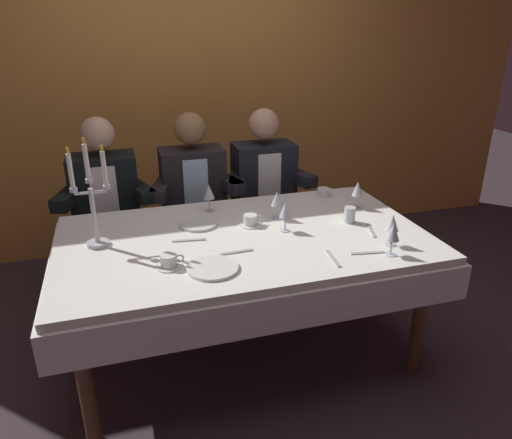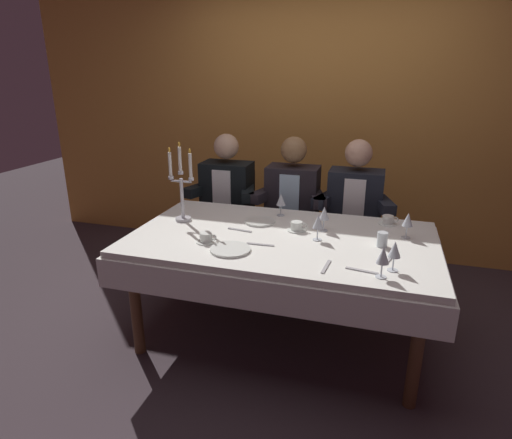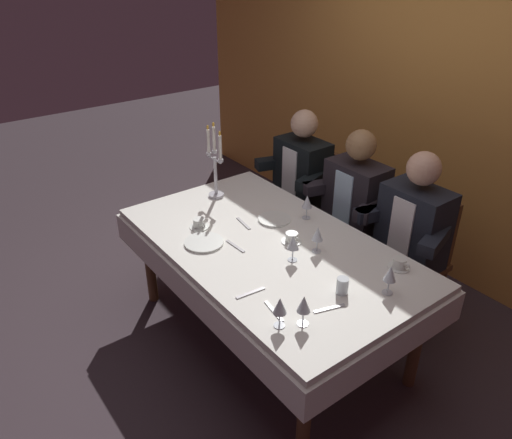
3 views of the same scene
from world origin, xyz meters
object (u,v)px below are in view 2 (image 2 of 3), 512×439
(dining_table, at_px, (282,253))
(coffee_cup_1, at_px, (297,227))
(coffee_cup_0, at_px, (206,238))
(dinner_plate_0, at_px, (260,221))
(wine_glass_1, at_px, (408,220))
(wine_glass_0, at_px, (318,222))
(coffee_cup_2, at_px, (388,220))
(candelabra, at_px, (182,190))
(wine_glass_4, at_px, (395,250))
(water_tumbler_0, at_px, (382,239))
(seated_diner_2, at_px, (355,203))
(dinner_plate_1, at_px, (230,249))
(seated_diner_0, at_px, (228,192))
(wine_glass_5, at_px, (383,256))
(wine_glass_3, at_px, (281,200))
(seated_diner_1, at_px, (293,198))
(wine_glass_2, at_px, (324,214))

(dining_table, relative_size, coffee_cup_1, 14.70)
(coffee_cup_0, relative_size, coffee_cup_1, 1.00)
(dinner_plate_0, distance_m, wine_glass_1, 0.96)
(wine_glass_0, xyz_separation_m, coffee_cup_2, (0.42, 0.43, -0.09))
(wine_glass_1, bearing_deg, candelabra, -176.37)
(dinner_plate_0, bearing_deg, coffee_cup_0, -115.61)
(wine_glass_4, xyz_separation_m, water_tumbler_0, (-0.06, 0.32, -0.07))
(seated_diner_2, bearing_deg, water_tumbler_0, -75.85)
(dining_table, height_order, dinner_plate_0, dinner_plate_0)
(dinner_plate_1, distance_m, coffee_cup_0, 0.20)
(dinner_plate_1, bearing_deg, seated_diner_2, 62.69)
(seated_diner_0, bearing_deg, wine_glass_5, -44.94)
(wine_glass_3, distance_m, seated_diner_1, 0.51)
(dinner_plate_1, distance_m, wine_glass_0, 0.56)
(wine_glass_4, bearing_deg, wine_glass_3, 137.18)
(water_tumbler_0, relative_size, coffee_cup_1, 0.68)
(wine_glass_2, bearing_deg, wine_glass_5, -57.43)
(wine_glass_2, relative_size, wine_glass_4, 1.00)
(dining_table, xyz_separation_m, seated_diner_0, (-0.69, 0.89, 0.11))
(dinner_plate_0, xyz_separation_m, wine_glass_5, (0.82, -0.63, 0.11))
(dinner_plate_1, height_order, seated_diner_1, seated_diner_1)
(coffee_cup_0, relative_size, coffee_cup_2, 1.00)
(dining_table, bearing_deg, candelabra, 172.66)
(wine_glass_1, relative_size, coffee_cup_0, 1.24)
(dinner_plate_1, distance_m, wine_glass_4, 0.91)
(coffee_cup_1, bearing_deg, wine_glass_5, -44.80)
(coffee_cup_2, xyz_separation_m, seated_diner_1, (-0.76, 0.47, -0.03))
(coffee_cup_0, bearing_deg, coffee_cup_2, 31.78)
(wine_glass_5, xyz_separation_m, seated_diner_0, (-1.31, 1.31, -0.12))
(dining_table, height_order, dinner_plate_1, dinner_plate_1)
(wine_glass_1, height_order, wine_glass_3, same)
(wine_glass_2, bearing_deg, dining_table, -144.88)
(wine_glass_3, relative_size, wine_glass_5, 1.00)
(candelabra, xyz_separation_m, coffee_cup_1, (0.80, 0.03, -0.19))
(dinner_plate_0, bearing_deg, wine_glass_1, -1.09)
(water_tumbler_0, bearing_deg, dining_table, -179.97)
(dinner_plate_1, xyz_separation_m, seated_diner_1, (0.11, 1.20, -0.01))
(dining_table, relative_size, seated_diner_1, 1.56)
(dinner_plate_0, height_order, coffee_cup_0, coffee_cup_0)
(dinner_plate_1, relative_size, seated_diner_2, 0.19)
(coffee_cup_1, bearing_deg, wine_glass_0, -39.23)
(wine_glass_3, relative_size, coffee_cup_1, 1.24)
(wine_glass_4, bearing_deg, seated_diner_0, 138.47)
(seated_diner_1, relative_size, seated_diner_2, 1.00)
(dining_table, relative_size, candelabra, 3.54)
(wine_glass_5, height_order, seated_diner_2, seated_diner_2)
(water_tumbler_0, relative_size, coffee_cup_2, 0.68)
(wine_glass_0, relative_size, seated_diner_1, 0.13)
(dinner_plate_1, xyz_separation_m, coffee_cup_0, (-0.18, 0.08, 0.02))
(dinner_plate_1, bearing_deg, coffee_cup_1, 55.01)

